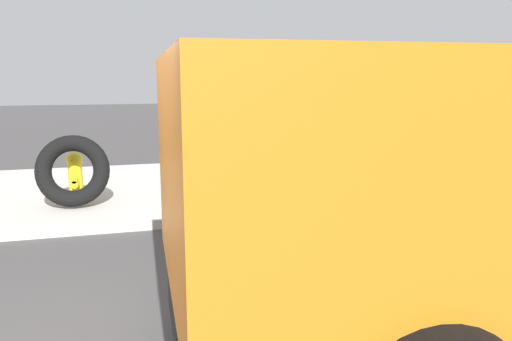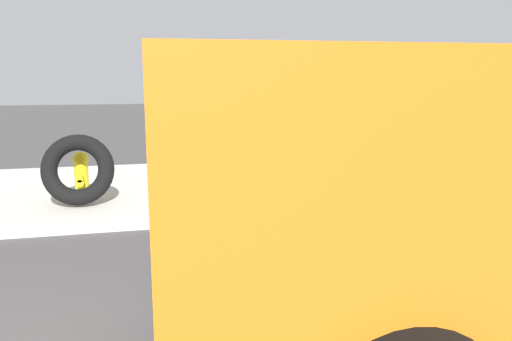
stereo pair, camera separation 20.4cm
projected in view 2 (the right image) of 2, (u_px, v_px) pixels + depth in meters
The scene contains 3 objects.
sidewalk_curb at pixel (95, 191), 9.63m from camera, with size 36.00×5.00×0.15m, color #BCB7AD.
fire_hydrant at pixel (81, 173), 8.76m from camera, with size 0.27×0.62×0.82m.
loose_tire at pixel (78, 170), 8.18m from camera, with size 1.18×1.18×0.27m, color black.
Camera 2 is at (0.87, -3.35, 2.26)m, focal length 34.95 mm.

